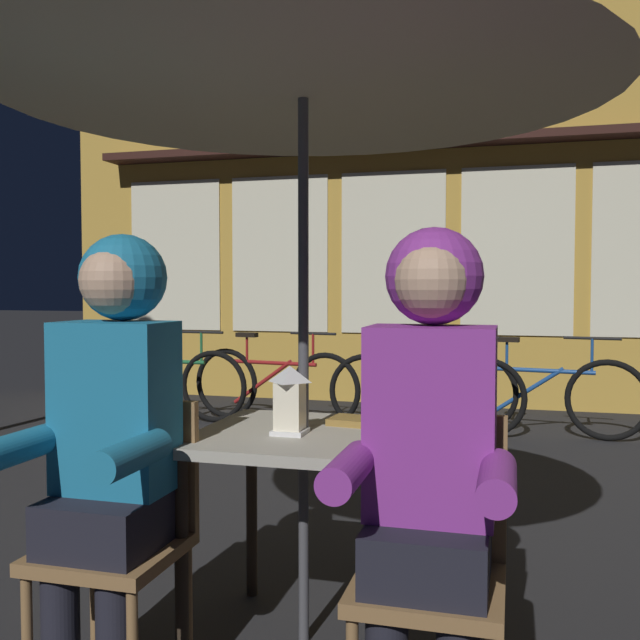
# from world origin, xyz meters

# --- Properties ---
(cafe_table) EXTENTS (0.72, 0.72, 0.74)m
(cafe_table) POSITION_xyz_m (0.00, 0.00, 0.64)
(cafe_table) COLOR #B2AD9E
(cafe_table) RESTS_ON ground_plane
(patio_umbrella) EXTENTS (2.10, 2.10, 2.31)m
(patio_umbrella) POSITION_xyz_m (0.00, 0.00, 2.06)
(patio_umbrella) COLOR #4C4C51
(patio_umbrella) RESTS_ON ground_plane
(lantern) EXTENTS (0.11, 0.11, 0.23)m
(lantern) POSITION_xyz_m (-0.03, -0.05, 0.86)
(lantern) COLOR white
(lantern) RESTS_ON cafe_table
(chair_left) EXTENTS (0.40, 0.40, 0.87)m
(chair_left) POSITION_xyz_m (-0.48, -0.37, 0.49)
(chair_left) COLOR olive
(chair_left) RESTS_ON ground_plane
(chair_right) EXTENTS (0.40, 0.40, 0.87)m
(chair_right) POSITION_xyz_m (0.48, -0.37, 0.49)
(chair_right) COLOR olive
(chair_right) RESTS_ON ground_plane
(person_left_hooded) EXTENTS (0.45, 0.56, 1.40)m
(person_left_hooded) POSITION_xyz_m (-0.48, -0.43, 0.85)
(person_left_hooded) COLOR black
(person_left_hooded) RESTS_ON ground_plane
(person_right_hooded) EXTENTS (0.45, 0.56, 1.40)m
(person_right_hooded) POSITION_xyz_m (0.48, -0.43, 0.85)
(person_right_hooded) COLOR black
(person_right_hooded) RESTS_ON ground_plane
(shopfront_building) EXTENTS (10.00, 0.93, 6.20)m
(shopfront_building) POSITION_xyz_m (0.71, 5.39, 3.09)
(shopfront_building) COLOR gold
(shopfront_building) RESTS_ON ground_plane
(bicycle_nearest) EXTENTS (1.68, 0.14, 0.84)m
(bicycle_nearest) POSITION_xyz_m (-2.46, 3.66, 0.35)
(bicycle_nearest) COLOR black
(bicycle_nearest) RESTS_ON ground_plane
(bicycle_second) EXTENTS (1.67, 0.29, 0.84)m
(bicycle_second) POSITION_xyz_m (-1.42, 3.79, 0.35)
(bicycle_second) COLOR black
(bicycle_second) RESTS_ON ground_plane
(bicycle_third) EXTENTS (1.68, 0.15, 0.84)m
(bicycle_third) POSITION_xyz_m (-0.03, 3.64, 0.35)
(bicycle_third) COLOR black
(bicycle_third) RESTS_ON ground_plane
(bicycle_fourth) EXTENTS (1.67, 0.30, 0.84)m
(bicycle_fourth) POSITION_xyz_m (0.92, 3.81, 0.35)
(bicycle_fourth) COLOR black
(bicycle_fourth) RESTS_ON ground_plane
(book) EXTENTS (0.22, 0.16, 0.02)m
(book) POSITION_xyz_m (0.16, 0.17, 0.75)
(book) COLOR olive
(book) RESTS_ON cafe_table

